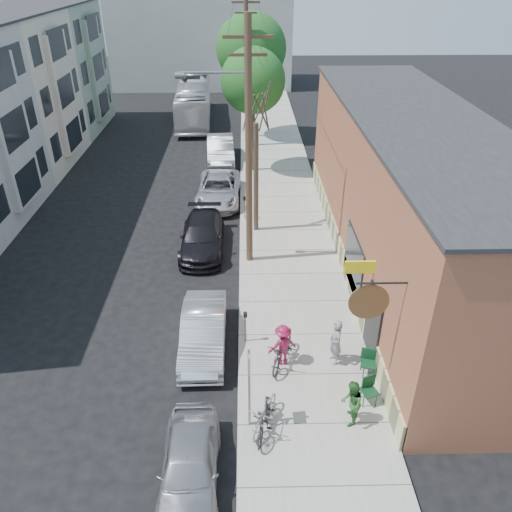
{
  "coord_description": "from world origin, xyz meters",
  "views": [
    {
      "loc": [
        2.32,
        -13.85,
        11.76
      ],
      "look_at": [
        2.69,
        3.24,
        1.5
      ],
      "focal_mm": 35.0,
      "sensor_mm": 36.0,
      "label": 1
    }
  ],
  "objects_px": {
    "sign_post": "(249,381)",
    "car_4": "(220,149)",
    "cyclist": "(283,345)",
    "tree_leafy_far": "(251,49)",
    "bus": "(194,102)",
    "parking_meter_far": "(245,204)",
    "tree_leafy_mid": "(253,81)",
    "parking_meter_near": "(245,322)",
    "patio_chair_b": "(369,363)",
    "utility_pole_near": "(247,145)",
    "parked_bike_b": "(265,413)",
    "car_0": "(189,465)",
    "patron_grey": "(335,342)",
    "patron_green": "(351,403)",
    "car_2": "(202,236)",
    "car_1": "(203,332)",
    "tree_bare": "(256,179)",
    "car_3": "(219,189)",
    "parked_bike_a": "(265,419)",
    "patio_chair_a": "(369,391)"
  },
  "relations": [
    {
      "from": "parking_meter_near",
      "to": "patio_chair_b",
      "type": "height_order",
      "value": "parking_meter_near"
    },
    {
      "from": "cyclist",
      "to": "car_1",
      "type": "relative_size",
      "value": 0.36
    },
    {
      "from": "car_4",
      "to": "bus",
      "type": "xyz_separation_m",
      "value": [
        -2.56,
        9.77,
        0.71
      ]
    },
    {
      "from": "bus",
      "to": "parking_meter_far",
      "type": "bearing_deg",
      "value": -80.33
    },
    {
      "from": "patron_green",
      "to": "car_2",
      "type": "height_order",
      "value": "patron_green"
    },
    {
      "from": "parked_bike_b",
      "to": "parking_meter_near",
      "type": "bearing_deg",
      "value": 121.78
    },
    {
      "from": "tree_leafy_mid",
      "to": "car_0",
      "type": "xyz_separation_m",
      "value": [
        -2.0,
        -21.88,
        -4.94
      ]
    },
    {
      "from": "utility_pole_near",
      "to": "car_0",
      "type": "xyz_separation_m",
      "value": [
        -1.59,
        -10.89,
        -4.76
      ]
    },
    {
      "from": "cyclist",
      "to": "car_4",
      "type": "relative_size",
      "value": 0.31
    },
    {
      "from": "tree_bare",
      "to": "patio_chair_b",
      "type": "xyz_separation_m",
      "value": [
        3.4,
        -10.11,
        -2.22
      ]
    },
    {
      "from": "car_4",
      "to": "bus",
      "type": "relative_size",
      "value": 0.45
    },
    {
      "from": "patron_grey",
      "to": "car_1",
      "type": "relative_size",
      "value": 0.39
    },
    {
      "from": "utility_pole_near",
      "to": "tree_leafy_mid",
      "type": "relative_size",
      "value": 1.36
    },
    {
      "from": "sign_post",
      "to": "patron_grey",
      "type": "relative_size",
      "value": 1.68
    },
    {
      "from": "utility_pole_near",
      "to": "tree_leafy_far",
      "type": "distance_m",
      "value": 17.97
    },
    {
      "from": "utility_pole_near",
      "to": "car_4",
      "type": "xyz_separation_m",
      "value": [
        -1.73,
        12.96,
        -4.6
      ]
    },
    {
      "from": "sign_post",
      "to": "car_3",
      "type": "xyz_separation_m",
      "value": [
        -1.55,
        15.77,
        -1.13
      ]
    },
    {
      "from": "utility_pole_near",
      "to": "tree_bare",
      "type": "relative_size",
      "value": 1.88
    },
    {
      "from": "sign_post",
      "to": "car_4",
      "type": "relative_size",
      "value": 0.57
    },
    {
      "from": "parked_bike_b",
      "to": "parking_meter_far",
      "type": "bearing_deg",
      "value": 115.7
    },
    {
      "from": "bus",
      "to": "parking_meter_near",
      "type": "bearing_deg",
      "value": -84.47
    },
    {
      "from": "cyclist",
      "to": "tree_leafy_mid",
      "type": "bearing_deg",
      "value": -106.07
    },
    {
      "from": "parking_meter_near",
      "to": "parked_bike_a",
      "type": "height_order",
      "value": "parking_meter_near"
    },
    {
      "from": "utility_pole_near",
      "to": "parked_bike_a",
      "type": "distance_m",
      "value": 10.59
    },
    {
      "from": "parking_meter_near",
      "to": "car_2",
      "type": "xyz_separation_m",
      "value": [
        -1.97,
        6.73,
        -0.29
      ]
    },
    {
      "from": "utility_pole_near",
      "to": "tree_leafy_far",
      "type": "relative_size",
      "value": 1.16
    },
    {
      "from": "car_0",
      "to": "parked_bike_b",
      "type": "bearing_deg",
      "value": 39.23
    },
    {
      "from": "patron_green",
      "to": "parked_bike_b",
      "type": "xyz_separation_m",
      "value": [
        -2.45,
        -0.03,
        -0.3
      ]
    },
    {
      "from": "patio_chair_b",
      "to": "car_4",
      "type": "relative_size",
      "value": 0.18
    },
    {
      "from": "car_2",
      "to": "patio_chair_a",
      "type": "bearing_deg",
      "value": -59.74
    },
    {
      "from": "car_0",
      "to": "car_4",
      "type": "bearing_deg",
      "value": 89.43
    },
    {
      "from": "cyclist",
      "to": "car_2",
      "type": "distance_m",
      "value": 8.47
    },
    {
      "from": "parked_bike_b",
      "to": "car_4",
      "type": "distance_m",
      "value": 22.27
    },
    {
      "from": "parking_meter_near",
      "to": "tree_leafy_far",
      "type": "height_order",
      "value": "tree_leafy_far"
    },
    {
      "from": "cyclist",
      "to": "tree_leafy_far",
      "type": "bearing_deg",
      "value": -106.68
    },
    {
      "from": "parking_meter_far",
      "to": "tree_leafy_far",
      "type": "bearing_deg",
      "value": 87.74
    },
    {
      "from": "parked_bike_a",
      "to": "car_4",
      "type": "height_order",
      "value": "car_4"
    },
    {
      "from": "tree_bare",
      "to": "car_3",
      "type": "distance_m",
      "value": 4.72
    },
    {
      "from": "bus",
      "to": "patio_chair_a",
      "type": "bearing_deg",
      "value": -78.68
    },
    {
      "from": "tree_leafy_far",
      "to": "utility_pole_near",
      "type": "bearing_deg",
      "value": -91.31
    },
    {
      "from": "parked_bike_b",
      "to": "car_0",
      "type": "distance_m",
      "value": 2.61
    },
    {
      "from": "sign_post",
      "to": "car_1",
      "type": "bearing_deg",
      "value": 113.81
    },
    {
      "from": "tree_leafy_far",
      "to": "car_3",
      "type": "relative_size",
      "value": 1.71
    },
    {
      "from": "parking_meter_far",
      "to": "bus",
      "type": "height_order",
      "value": "bus"
    },
    {
      "from": "tree_leafy_mid",
      "to": "parked_bike_a",
      "type": "distance_m",
      "value": 21.03
    },
    {
      "from": "parking_meter_far",
      "to": "tree_leafy_far",
      "type": "xyz_separation_m",
      "value": [
        0.55,
        13.93,
        5.32
      ]
    },
    {
      "from": "tree_leafy_mid",
      "to": "patron_grey",
      "type": "height_order",
      "value": "tree_leafy_mid"
    },
    {
      "from": "parking_meter_near",
      "to": "car_1",
      "type": "xyz_separation_m",
      "value": [
        -1.45,
        -0.13,
        -0.29
      ]
    },
    {
      "from": "parking_meter_far",
      "to": "car_2",
      "type": "bearing_deg",
      "value": -124.98
    },
    {
      "from": "parked_bike_b",
      "to": "car_2",
      "type": "xyz_separation_m",
      "value": [
        -2.52,
        10.4,
        0.09
      ]
    }
  ]
}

